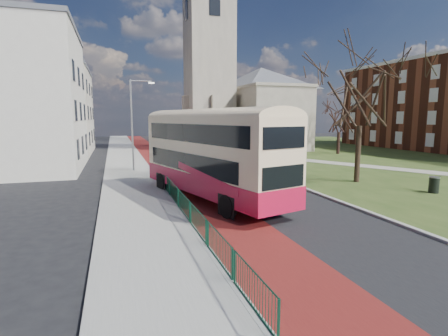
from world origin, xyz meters
name	(u,v)px	position (x,y,z in m)	size (l,w,h in m)	color
ground	(258,225)	(0.00, 0.00, 0.00)	(160.00, 160.00, 0.00)	black
road_carriageway	(194,166)	(1.50, 20.00, 0.01)	(9.00, 120.00, 0.01)	black
bus_lane	(167,167)	(-1.20, 20.00, 0.01)	(3.40, 120.00, 0.01)	#591414
pavement_west	(127,168)	(-5.00, 20.00, 0.06)	(4.00, 120.00, 0.12)	gray
kerb_west	(148,167)	(-3.00, 20.00, 0.07)	(0.25, 120.00, 0.13)	#999993
kerb_east	(231,161)	(6.10, 22.00, 0.07)	(0.25, 80.00, 0.13)	#999993
grass_green	(379,156)	(26.00, 22.00, 0.02)	(40.00, 80.00, 0.04)	#2F4518
footpath	(421,171)	(20.00, 10.00, 0.06)	(2.20, 36.00, 0.03)	#9E998C
pedestrian_railing	(178,198)	(-2.95, 4.00, 0.55)	(0.07, 24.00, 1.12)	#0D3B28
gothic_church	(238,63)	(12.56, 38.00, 13.13)	(16.38, 18.00, 40.00)	gray
street_block_near	(20,99)	(-14.00, 22.00, 6.51)	(10.30, 14.30, 13.00)	beige
street_block_far	(51,110)	(-14.00, 38.00, 5.76)	(10.30, 16.30, 11.50)	#B4A998
streetlamp	(134,120)	(-4.35, 18.00, 4.59)	(2.13, 0.18, 8.00)	gray
bus	(211,151)	(-0.73, 5.39, 2.92)	(6.09, 12.56, 5.12)	#B61033
winter_tree_near	(362,80)	(11.24, 7.56, 7.53)	(7.82, 7.82, 10.80)	black
winter_tree_far	(340,115)	(22.35, 25.47, 5.15)	(5.21, 5.21, 7.39)	black
litter_bin	(434,185)	(13.38, 2.77, 0.57)	(0.85, 0.85, 1.05)	black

